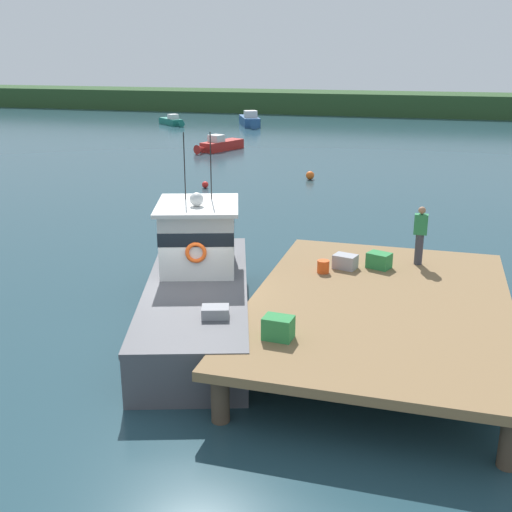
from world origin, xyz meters
TOP-DOWN VIEW (x-y plane):
  - ground_plane at (0.00, 0.00)m, footprint 200.00×200.00m
  - dock at (4.80, 0.00)m, footprint 6.00×9.00m
  - main_fishing_boat at (0.03, 0.45)m, footprint 4.83×9.89m
  - crate_single_by_cleat at (3.65, 2.15)m, footprint 0.69×0.58m
  - crate_stack_near_edge at (4.53, 2.41)m, footprint 0.72×0.63m
  - crate_stack_mid_dock at (2.98, -2.68)m, footprint 0.63×0.48m
  - bait_bucket at (3.14, 1.61)m, footprint 0.32×0.32m
  - deckhand_by_the_boat at (5.54, 3.05)m, footprint 0.36×0.22m
  - moored_boat_off_the_point at (-9.42, 29.51)m, footprint 2.51×4.57m
  - moored_boat_near_channel at (-11.86, 45.68)m, footprint 3.46×5.80m
  - moored_boat_far_right at (-19.44, 44.29)m, footprint 3.67×3.45m
  - mooring_buoy_inshore at (-5.76, 16.61)m, footprint 0.35×0.35m
  - mooring_buoy_channel_marker at (-0.91, 20.40)m, footprint 0.47×0.47m
  - far_shoreline at (0.00, 62.00)m, footprint 120.00×8.00m

SIDE VIEW (x-z plane):
  - ground_plane at x=0.00m, z-range 0.00..0.00m
  - mooring_buoy_inshore at x=-5.76m, z-range 0.00..0.35m
  - mooring_buoy_channel_marker at x=-0.91m, z-range 0.00..0.47m
  - moored_boat_far_right at x=-19.44m, z-range -0.17..0.90m
  - moored_boat_off_the_point at x=-9.42m, z-range -0.18..0.98m
  - moored_boat_near_channel at x=-11.86m, z-range -0.23..1.25m
  - main_fishing_boat at x=0.03m, z-range -1.39..3.41m
  - dock at x=4.80m, z-range 0.47..1.67m
  - far_shoreline at x=0.00m, z-range 0.00..2.40m
  - bait_bucket at x=3.14m, z-range 1.20..1.54m
  - crate_single_by_cleat at x=3.65m, z-range 1.20..1.58m
  - crate_stack_near_edge at x=4.53m, z-range 1.20..1.62m
  - crate_stack_mid_dock at x=2.98m, z-range 1.20..1.68m
  - deckhand_by_the_boat at x=5.54m, z-range 1.24..2.87m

